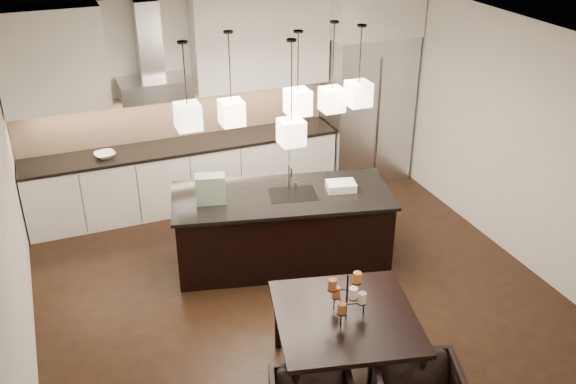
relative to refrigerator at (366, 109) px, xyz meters
name	(u,v)px	position (x,y,z in m)	size (l,w,h in m)	color
floor	(295,291)	(-2.10, -2.38, -1.08)	(5.50, 5.50, 0.02)	black
ceiling	(296,42)	(-2.10, -2.38, 1.73)	(5.50, 5.50, 0.02)	white
wall_back	(220,97)	(-2.10, 0.38, 0.32)	(5.50, 0.02, 2.80)	silver
wall_front	(451,348)	(-2.10, -5.14, 0.32)	(5.50, 0.02, 2.80)	silver
wall_left	(7,229)	(-4.86, -2.38, 0.32)	(0.02, 5.50, 2.80)	silver
wall_right	(514,140)	(0.66, -2.38, 0.32)	(0.02, 5.50, 2.80)	silver
refrigerator	(366,109)	(0.00, 0.00, 0.00)	(1.20, 0.72, 2.15)	#B7B7BA
fridge_panel	(372,11)	(0.00, 0.00, 1.40)	(1.26, 0.72, 0.65)	silver
lower_cabinets	(186,176)	(-2.73, 0.05, -0.64)	(4.21, 0.62, 0.88)	silver
countertop	(184,145)	(-2.73, 0.05, -0.17)	(4.21, 0.66, 0.04)	black
backsplash	(177,115)	(-2.73, 0.35, 0.16)	(4.21, 0.02, 0.63)	tan
upper_cab_left	(51,61)	(-4.20, 0.19, 1.10)	(1.25, 0.35, 1.25)	silver
upper_cab_right	(261,40)	(-1.55, 0.19, 1.10)	(1.86, 0.35, 1.25)	silver
hood_canopy	(155,88)	(-3.03, 0.10, 0.65)	(0.90, 0.52, 0.24)	#B7B7BA
hood_chimney	(148,39)	(-3.03, 0.21, 1.24)	(0.30, 0.28, 0.96)	#B7B7BA
fruit_bowl	(105,155)	(-3.76, 0.00, -0.12)	(0.26, 0.26, 0.06)	silver
island_body	(282,229)	(-2.01, -1.75, -0.65)	(2.44, 0.97, 0.86)	black
island_top	(282,196)	(-2.01, -1.75, -0.20)	(2.51, 1.05, 0.04)	black
faucet	(289,176)	(-1.89, -1.68, 0.01)	(0.10, 0.23, 0.37)	silver
tote_bag	(210,189)	(-2.81, -1.64, -0.01)	(0.33, 0.18, 0.33)	#154D30
food_container	(341,186)	(-1.33, -1.90, -0.13)	(0.33, 0.23, 0.10)	silver
dining_table	(344,348)	(-2.20, -3.82, -0.71)	(1.23, 1.23, 0.74)	black
candelabra	(347,295)	(-2.20, -3.82, -0.12)	(0.35, 0.35, 0.43)	black
candle_a	(362,298)	(-2.07, -3.86, -0.16)	(0.07, 0.07, 0.10)	beige
candle_b	(336,292)	(-2.24, -3.69, -0.16)	(0.07, 0.07, 0.10)	orange
candle_c	(342,308)	(-2.30, -3.92, -0.16)	(0.07, 0.07, 0.10)	#9A4C23
candle_d	(357,277)	(-2.08, -3.76, -0.01)	(0.07, 0.07, 0.10)	orange
candle_e	(332,284)	(-2.32, -3.78, -0.01)	(0.07, 0.07, 0.10)	#9A4C23
candle_f	(353,293)	(-2.21, -3.95, -0.01)	(0.07, 0.07, 0.10)	beige
pendant_a	(188,116)	(-3.06, -1.92, 0.98)	(0.24, 0.24, 0.26)	#FAE9C4
pendant_b	(232,113)	(-2.55, -1.69, 0.87)	(0.24, 0.24, 0.26)	#FAE9C4
pendant_c	(298,102)	(-1.89, -1.93, 0.98)	(0.24, 0.24, 0.26)	#FAE9C4
pendant_d	(332,99)	(-1.37, -1.68, 0.86)	(0.24, 0.24, 0.26)	#FAE9C4
pendant_e	(358,94)	(-1.18, -1.94, 0.98)	(0.24, 0.24, 0.26)	#FAE9C4
pendant_f	(291,132)	(-2.08, -2.23, 0.78)	(0.24, 0.24, 0.26)	#FAE9C4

